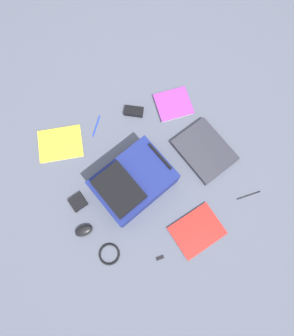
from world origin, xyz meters
TOP-DOWN VIEW (x-y plane):
  - ground_plane at (0.00, 0.00)m, footprint 3.52×3.52m
  - backpack at (0.02, -0.12)m, footprint 0.40×0.48m
  - laptop at (0.02, 0.36)m, footprint 0.39×0.33m
  - book_comic at (-0.35, 0.34)m, footprint 0.24×0.25m
  - book_blue at (0.42, 0.09)m, footprint 0.25×0.30m
  - book_red at (-0.41, -0.42)m, footprint 0.28×0.32m
  - computer_mouse at (0.14, -0.49)m, footprint 0.07×0.11m
  - cable_coil at (0.32, -0.42)m, footprint 0.12×0.12m
  - power_brick at (-0.41, 0.09)m, footprint 0.12×0.13m
  - pen_black at (-0.43, -0.17)m, footprint 0.12×0.10m
  - pen_blue at (0.38, 0.47)m, footprint 0.03×0.15m
  - earbud_pouch at (-0.03, -0.46)m, footprint 0.10×0.10m
  - usb_stick at (0.46, -0.17)m, footprint 0.02×0.05m

SIDE VIEW (x-z plane):
  - ground_plane at x=0.00m, z-range 0.00..0.00m
  - usb_stick at x=0.46m, z-range 0.00..0.01m
  - pen_blue at x=0.38m, z-range 0.00..0.01m
  - pen_black at x=-0.43m, z-range 0.00..0.01m
  - cable_coil at x=0.32m, z-range 0.00..0.01m
  - book_blue at x=0.42m, z-range 0.00..0.01m
  - book_comic at x=-0.35m, z-range 0.00..0.02m
  - book_red at x=-0.41m, z-range 0.00..0.02m
  - earbud_pouch at x=-0.03m, z-range 0.00..0.02m
  - power_brick at x=-0.41m, z-range 0.00..0.03m
  - laptop at x=0.02m, z-range 0.00..0.03m
  - computer_mouse at x=0.14m, z-range 0.00..0.04m
  - backpack at x=0.02m, z-range -0.01..0.20m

